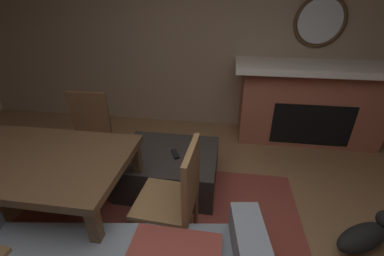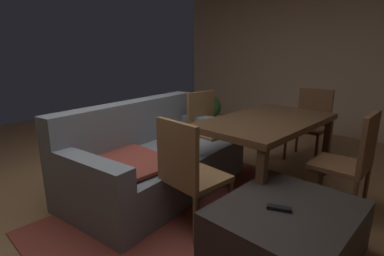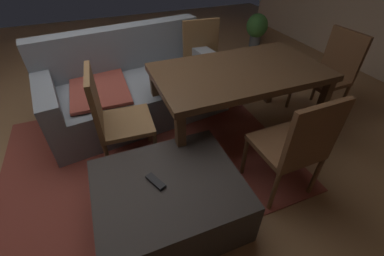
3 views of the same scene
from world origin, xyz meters
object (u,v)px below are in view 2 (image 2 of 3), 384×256
Objects in this scene: couch at (154,160)px; dining_chair_north at (207,125)px; dining_chair_east at (311,120)px; dining_table at (267,126)px; ottoman_coffee_table at (286,232)px; potted_plant at (212,108)px; tv_remote at (279,208)px; dining_chair_west at (188,170)px; dining_chair_south at (352,158)px.

couch is 2.18× the size of dining_chair_north.
dining_chair_north is (-1.16, 0.83, 0.00)m from dining_chair_east.
dining_chair_east is at bearing 0.23° from dining_table.
potted_plant reaches higher than ottoman_coffee_table.
dining_table is at bearing 10.57° from tv_remote.
ottoman_coffee_table is 6.21× the size of tv_remote.
couch reaches higher than tv_remote.
dining_chair_west is 1.44m from dining_chair_south.
tv_remote is 0.17× the size of dining_chair_north.
ottoman_coffee_table is 1.85m from dining_chair_north.
potted_plant reaches higher than tv_remote.
dining_chair_west and dining_chair_south have the same top height.
dining_chair_west and dining_chair_north have the same top height.
dining_chair_north reaches higher than dining_table.
dining_table is at bearing -179.77° from dining_chair_east.
tv_remote is 2.29m from dining_chair_east.
couch is at bearing 69.47° from dining_chair_west.
dining_chair_south is at bearing -118.83° from potted_plant.
dining_chair_east reaches higher than tv_remote.
dining_chair_west reaches higher than potted_plant.
dining_chair_east is 1.44m from dining_chair_south.
ottoman_coffee_table is 0.64× the size of dining_table.
dining_chair_south and dining_chair_north have the same top height.
dining_table is 0.85m from dining_chair_north.
tv_remote is 0.28× the size of potted_plant.
tv_remote is 0.17× the size of dining_chair_east.
potted_plant is at bearing 37.02° from dining_chair_west.
dining_chair_west is at bearing -144.85° from dining_chair_north.
couch is 1.87m from dining_chair_south.
dining_chair_east is 1.63× the size of potted_plant.
dining_chair_south is at bearing -61.98° from couch.
couch is 1.30× the size of dining_table.
potted_plant is (2.80, 2.11, -0.19)m from dining_chair_west.
dining_chair_west reaches higher than couch.
dining_table is at bearing -0.27° from dining_chair_west.
ottoman_coffee_table is 0.22m from tv_remote.
dining_chair_east is at bearing -102.17° from potted_plant.
tv_remote is 1.25m from dining_table.
dining_chair_south is 1.00× the size of dining_chair_north.
ottoman_coffee_table is at bearing -132.06° from potted_plant.
dining_chair_south is 3.37m from potted_plant.
dining_chair_east and dining_chair_north have the same top height.
dining_chair_west is at bearing 179.98° from dining_chair_east.
potted_plant is at bearing 61.17° from dining_chair_south.
dining_table is (0.87, -0.81, 0.35)m from couch.
ottoman_coffee_table is at bearing -160.97° from dining_chair_east.
dining_table reaches higher than potted_plant.
ottoman_coffee_table is 3.82m from potted_plant.
couch reaches higher than dining_table.
couch is 1.51m from tv_remote.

